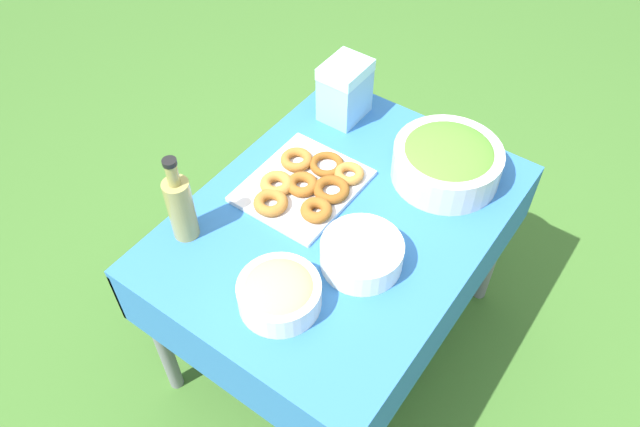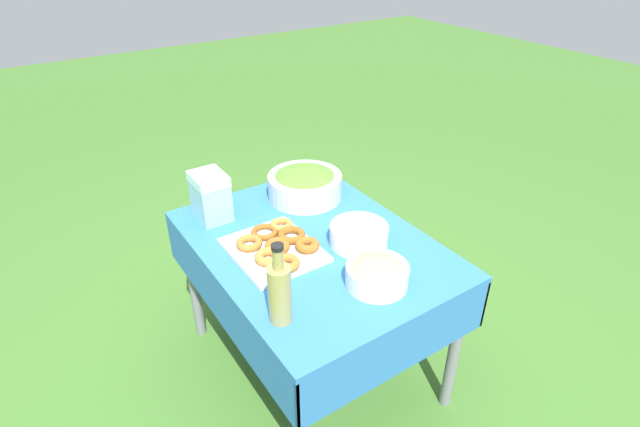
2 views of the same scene
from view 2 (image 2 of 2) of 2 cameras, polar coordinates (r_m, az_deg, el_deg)
name	(u,v)px [view 2 (image 2 of 2)]	position (r m, az deg, el deg)	size (l,w,h in m)	color
ground_plane	(314,364)	(2.54, -0.73, -16.82)	(14.00, 14.00, 0.00)	#3D6B28
picnic_table	(313,262)	(2.13, -0.84, -5.58)	(1.14, 0.86, 0.72)	#2D6BB2
salad_bowl	(305,184)	(2.36, -1.74, 3.43)	(0.35, 0.35, 0.14)	silver
pasta_bowl	(377,273)	(1.83, 6.55, -6.77)	(0.23, 0.23, 0.10)	white
donut_platter	(277,246)	(2.01, -4.99, -3.76)	(0.40, 0.34, 0.05)	silver
plate_stack	(359,235)	(2.04, 4.47, -2.46)	(0.24, 0.24, 0.08)	white
olive_oil_bottle	(280,292)	(1.63, -4.63, -8.90)	(0.08, 0.08, 0.30)	#998E4C
cooler_box	(211,196)	(2.22, -12.40, 1.93)	(0.17, 0.13, 0.22)	#8CC6E5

